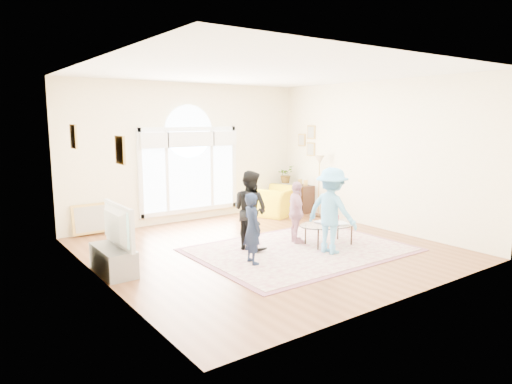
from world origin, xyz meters
TOP-DOWN VIEW (x-y plane):
  - ground at (0.00, 0.00)m, footprint 6.00×6.00m
  - room_shell at (0.01, 2.83)m, footprint 6.00×6.00m
  - area_rug at (0.47, -0.46)m, footprint 3.60×2.60m
  - rug_border at (0.47, -0.46)m, footprint 3.80×2.80m
  - tv_console at (-2.75, 0.30)m, footprint 0.45×1.00m
  - television at (-2.74, 0.30)m, footprint 0.18×1.16m
  - coffee_table at (1.10, -0.52)m, footprint 1.30×0.95m
  - armchair at (2.02, 2.20)m, footprint 1.37×1.30m
  - side_cabinet at (2.78, 2.12)m, footprint 0.40×0.50m
  - floor_lamp at (2.74, 1.48)m, footprint 0.29×0.29m
  - plant_pedestal at (2.70, 2.71)m, footprint 0.20×0.20m
  - potted_plant at (2.70, 2.71)m, footprint 0.51×0.47m
  - leaning_picture at (-2.32, 2.90)m, footprint 0.80×0.14m
  - child_navy at (-0.73, -0.60)m, footprint 0.34×0.47m
  - child_black at (-0.28, 0.11)m, footprint 0.73×0.83m
  - child_pink at (0.68, -0.07)m, footprint 0.54×0.76m
  - child_blue at (0.75, -0.93)m, footprint 0.74×1.07m

SIDE VIEW (x-z plane):
  - ground at x=0.00m, z-range 0.00..0.00m
  - leaning_picture at x=-2.32m, z-range -0.31..0.31m
  - rug_border at x=0.47m, z-range 0.00..0.01m
  - area_rug at x=0.47m, z-range 0.00..0.02m
  - tv_console at x=-2.75m, z-range 0.00..0.42m
  - side_cabinet at x=2.78m, z-range 0.00..0.70m
  - plant_pedestal at x=2.70m, z-range 0.00..0.70m
  - armchair at x=2.02m, z-range 0.00..0.71m
  - coffee_table at x=1.10m, z-range 0.13..0.67m
  - child_navy at x=-0.73m, z-range 0.02..1.20m
  - child_pink at x=0.68m, z-range 0.02..1.21m
  - child_black at x=-0.28m, z-range 0.02..1.47m
  - television at x=-2.74m, z-range 0.42..1.09m
  - child_blue at x=0.75m, z-range 0.02..1.55m
  - potted_plant at x=2.70m, z-range 0.70..1.16m
  - floor_lamp at x=2.74m, z-range 0.53..2.04m
  - room_shell at x=0.01m, z-range -1.43..4.57m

